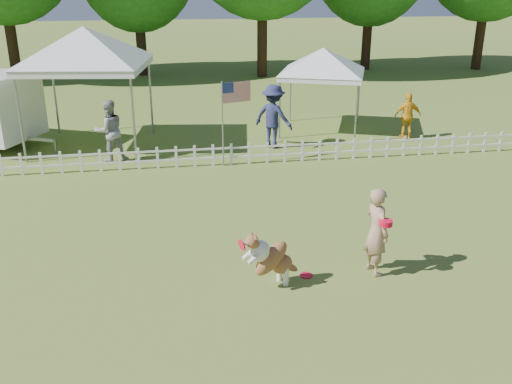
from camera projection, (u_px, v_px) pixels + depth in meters
ground at (298, 297)px, 9.30m from camera, size 120.00×120.00×0.00m
picket_fence at (240, 154)px, 15.65m from camera, size 22.00×0.08×0.60m
handler at (377, 231)px, 9.80m from camera, size 0.48×0.64×1.58m
dog at (272, 258)px, 9.43m from camera, size 1.08×0.72×1.06m
frisbee_on_turf at (306, 275)px, 9.95m from camera, size 0.24×0.24×0.02m
canopy_tent_left at (89, 90)px, 16.79m from camera, size 3.78×3.78×3.46m
canopy_tent_right at (322, 91)px, 18.61m from camera, size 3.32×3.32×2.66m
flag_pole at (223, 125)px, 15.21m from camera, size 0.87×0.36×2.32m
spectator_a at (110, 131)px, 15.79m from camera, size 1.01×0.91×1.72m
spectator_b at (273, 116)px, 16.96m from camera, size 1.39×1.33×1.90m
spectator_c at (408, 116)px, 17.96m from camera, size 0.88×0.44×1.45m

